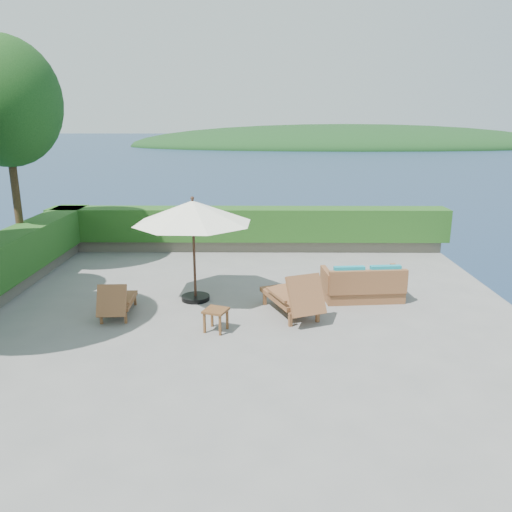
{
  "coord_description": "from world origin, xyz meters",
  "views": [
    {
      "loc": [
        0.39,
        -9.74,
        3.95
      ],
      "look_at": [
        0.3,
        0.8,
        1.1
      ],
      "focal_mm": 35.0,
      "sensor_mm": 36.0,
      "label": 1
    }
  ],
  "objects_px": {
    "patio_umbrella": "(193,213)",
    "wicker_loveseat": "(363,285)",
    "side_table": "(216,313)",
    "lounge_right": "(294,296)",
    "lounge_left": "(117,301)"
  },
  "relations": [
    {
      "from": "lounge_left",
      "to": "lounge_right",
      "type": "relative_size",
      "value": 0.75
    },
    {
      "from": "lounge_right",
      "to": "wicker_loveseat",
      "type": "height_order",
      "value": "lounge_right"
    },
    {
      "from": "patio_umbrella",
      "to": "side_table",
      "type": "distance_m",
      "value": 2.48
    },
    {
      "from": "lounge_left",
      "to": "side_table",
      "type": "relative_size",
      "value": 2.65
    },
    {
      "from": "lounge_right",
      "to": "wicker_loveseat",
      "type": "relative_size",
      "value": 1.03
    },
    {
      "from": "lounge_right",
      "to": "wicker_loveseat",
      "type": "distance_m",
      "value": 1.92
    },
    {
      "from": "side_table",
      "to": "wicker_loveseat",
      "type": "xyz_separation_m",
      "value": [
        3.2,
        1.8,
        -0.03
      ]
    },
    {
      "from": "wicker_loveseat",
      "to": "lounge_right",
      "type": "bearing_deg",
      "value": -154.04
    },
    {
      "from": "patio_umbrella",
      "to": "lounge_left",
      "type": "distance_m",
      "value": 2.46
    },
    {
      "from": "patio_umbrella",
      "to": "wicker_loveseat",
      "type": "distance_m",
      "value": 4.17
    },
    {
      "from": "side_table",
      "to": "wicker_loveseat",
      "type": "distance_m",
      "value": 3.67
    },
    {
      "from": "lounge_right",
      "to": "side_table",
      "type": "height_order",
      "value": "lounge_right"
    },
    {
      "from": "lounge_left",
      "to": "lounge_right",
      "type": "xyz_separation_m",
      "value": [
        3.68,
        0.07,
        0.09
      ]
    },
    {
      "from": "patio_umbrella",
      "to": "lounge_left",
      "type": "xyz_separation_m",
      "value": [
        -1.51,
        -1.0,
        -1.67
      ]
    },
    {
      "from": "patio_umbrella",
      "to": "lounge_left",
      "type": "relative_size",
      "value": 2.46
    }
  ]
}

